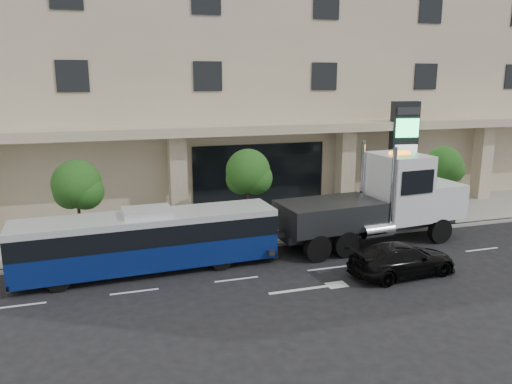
% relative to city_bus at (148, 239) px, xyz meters
% --- Properties ---
extents(ground, '(120.00, 120.00, 0.00)m').
position_rel_city_bus_xyz_m(ground, '(7.23, -0.48, -1.38)').
color(ground, black).
rests_on(ground, ground).
extents(sidewalk, '(120.00, 6.00, 0.15)m').
position_rel_city_bus_xyz_m(sidewalk, '(7.23, 4.52, -1.30)').
color(sidewalk, gray).
rests_on(sidewalk, ground).
extents(curb, '(120.00, 0.30, 0.15)m').
position_rel_city_bus_xyz_m(curb, '(7.23, 1.52, -1.30)').
color(curb, gray).
rests_on(curb, ground).
extents(convention_center, '(60.00, 17.60, 20.00)m').
position_rel_city_bus_xyz_m(convention_center, '(7.23, 14.94, 8.60)').
color(convention_center, tan).
rests_on(convention_center, ground).
extents(tree_left, '(2.27, 2.20, 4.22)m').
position_rel_city_bus_xyz_m(tree_left, '(-2.75, 3.11, 1.73)').
color(tree_left, '#422B19').
rests_on(tree_left, sidewalk).
extents(tree_mid, '(2.28, 2.20, 4.38)m').
position_rel_city_bus_xyz_m(tree_mid, '(5.25, 3.11, 1.88)').
color(tree_mid, '#422B19').
rests_on(tree_mid, sidewalk).
extents(tree_right, '(2.10, 2.00, 4.04)m').
position_rel_city_bus_xyz_m(tree_right, '(16.75, 3.11, 1.66)').
color(tree_right, '#422B19').
rests_on(tree_right, sidewalk).
extents(city_bus, '(10.78, 2.76, 2.71)m').
position_rel_city_bus_xyz_m(city_bus, '(0.00, 0.00, 0.00)').
color(city_bus, black).
rests_on(city_bus, ground).
extents(tow_truck, '(10.79, 3.40, 4.90)m').
position_rel_city_bus_xyz_m(tow_truck, '(11.11, 0.41, 0.64)').
color(tow_truck, '#2D3033').
rests_on(tow_truck, ground).
extents(black_sedan, '(4.75, 2.23, 1.34)m').
position_rel_city_bus_xyz_m(black_sedan, '(9.83, -3.54, -0.71)').
color(black_sedan, black).
rests_on(black_sedan, ground).
extents(signage_pylon, '(1.66, 0.75, 6.46)m').
position_rel_city_bus_xyz_m(signage_pylon, '(15.30, 5.06, 2.05)').
color(signage_pylon, black).
rests_on(signage_pylon, sidewalk).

